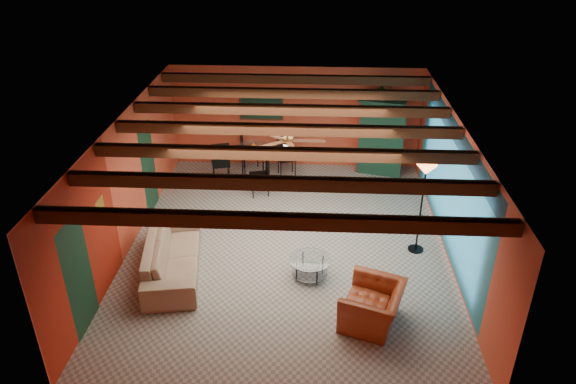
# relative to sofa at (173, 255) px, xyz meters

# --- Properties ---
(room) EXTENTS (6.52, 8.01, 2.71)m
(room) POSITION_rel_sofa_xyz_m (2.15, 1.12, 2.00)
(room) COLOR gray
(room) RESTS_ON ground
(sofa) EXTENTS (1.37, 2.62, 0.73)m
(sofa) POSITION_rel_sofa_xyz_m (0.00, 0.00, 0.00)
(sofa) COLOR #9B7D64
(sofa) RESTS_ON ground
(armchair) EXTENTS (1.25, 1.33, 0.70)m
(armchair) POSITION_rel_sofa_xyz_m (3.70, -1.26, -0.01)
(armchair) COLOR maroon
(armchair) RESTS_ON ground
(coffee_table) EXTENTS (0.98, 0.98, 0.41)m
(coffee_table) POSITION_rel_sofa_xyz_m (2.63, -0.06, -0.16)
(coffee_table) COLOR silver
(coffee_table) RESTS_ON ground
(dining_table) EXTENTS (2.69, 2.69, 1.15)m
(dining_table) POSITION_rel_sofa_xyz_m (1.13, 4.06, 0.21)
(dining_table) COLOR silver
(dining_table) RESTS_ON ground
(armoire) EXTENTS (1.20, 0.80, 1.93)m
(armoire) POSITION_rel_sofa_xyz_m (4.35, 4.71, 0.60)
(armoire) COLOR maroon
(armoire) RESTS_ON ground
(floor_lamp) EXTENTS (0.51, 0.51, 1.96)m
(floor_lamp) POSITION_rel_sofa_xyz_m (4.80, 0.97, 0.62)
(floor_lamp) COLOR black
(floor_lamp) RESTS_ON ground
(ceiling_fan) EXTENTS (1.50, 1.50, 0.44)m
(ceiling_fan) POSITION_rel_sofa_xyz_m (2.15, 1.01, 2.00)
(ceiling_fan) COLOR #472614
(ceiling_fan) RESTS_ON ceiling
(painting) EXTENTS (1.05, 0.03, 0.65)m
(painting) POSITION_rel_sofa_xyz_m (1.25, 4.97, 1.29)
(painting) COLOR black
(painting) RESTS_ON wall_back
(potted_plant) EXTENTS (0.51, 0.48, 0.47)m
(potted_plant) POSITION_rel_sofa_xyz_m (4.35, 4.71, 1.80)
(potted_plant) COLOR #26661E
(potted_plant) RESTS_ON armoire
(vase) EXTENTS (0.21, 0.21, 0.18)m
(vase) POSITION_rel_sofa_xyz_m (1.13, 4.06, 0.88)
(vase) COLOR orange
(vase) RESTS_ON dining_table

